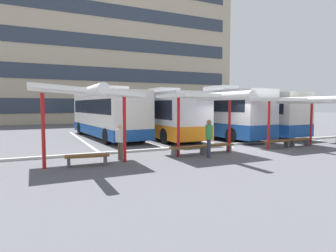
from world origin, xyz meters
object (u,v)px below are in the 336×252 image
at_px(coach_bus_0, 107,114).
at_px(bench_2, 218,146).
at_px(coach_bus_1, 156,115).
at_px(bench_0, 87,157).
at_px(waiting_shelter_1, 208,98).
at_px(waiting_shelter_0, 87,93).
at_px(coach_bus_2, 208,114).
at_px(bench_3, 277,142).
at_px(waiting_shelter_2, 295,101).
at_px(bench_4, 299,140).
at_px(waiting_passenger_0, 120,140).
at_px(bench_1, 189,148).
at_px(coach_bus_3, 239,114).
at_px(waiting_passenger_1, 209,136).

bearing_deg(coach_bus_0, bench_2, -68.90).
height_order(coach_bus_1, bench_0, coach_bus_1).
height_order(coach_bus_1, waiting_shelter_1, coach_bus_1).
distance_m(waiting_shelter_0, bench_2, 7.14).
bearing_deg(coach_bus_2, bench_3, -88.61).
xyz_separation_m(bench_0, bench_3, (10.61, 0.36, -0.00)).
bearing_deg(waiting_shelter_2, coach_bus_0, 131.13).
height_order(coach_bus_0, bench_0, coach_bus_0).
bearing_deg(waiting_shelter_1, coach_bus_0, 105.32).
height_order(waiting_shelter_2, bench_4, waiting_shelter_2).
relative_size(waiting_shelter_0, waiting_shelter_2, 1.02).
bearing_deg(bench_3, bench_0, -178.07).
xyz_separation_m(waiting_shelter_1, waiting_passenger_0, (-4.13, 0.82, -1.90)).
relative_size(coach_bus_0, bench_0, 6.00).
height_order(bench_0, bench_3, same).
bearing_deg(bench_4, waiting_shelter_1, -176.82).
bearing_deg(coach_bus_2, waiting_shelter_1, -123.17).
relative_size(coach_bus_1, waiting_shelter_0, 2.61).
xyz_separation_m(coach_bus_0, waiting_shelter_0, (-3.12, -9.76, 1.14)).
bearing_deg(bench_0, bench_1, 4.00).
xyz_separation_m(coach_bus_1, bench_1, (-1.83, -8.50, -1.33)).
bearing_deg(waiting_shelter_2, waiting_shelter_1, 179.68).
relative_size(bench_2, waiting_shelter_2, 0.36).
distance_m(coach_bus_2, waiting_shelter_0, 12.83).
xyz_separation_m(coach_bus_1, bench_0, (-6.68, -8.84, -1.33)).
xyz_separation_m(waiting_shelter_1, bench_1, (-0.90, 0.30, -2.44)).
bearing_deg(waiting_passenger_0, coach_bus_3, 29.45).
bearing_deg(waiting_passenger_0, waiting_shelter_1, -11.20).
distance_m(coach_bus_0, coach_bus_3, 10.91).
height_order(waiting_shelter_1, bench_1, waiting_shelter_1).
bearing_deg(bench_3, bench_4, 1.76).
bearing_deg(bench_2, waiting_shelter_0, -174.56).
height_order(waiting_shelter_1, bench_3, waiting_shelter_1).
xyz_separation_m(coach_bus_2, waiting_passenger_0, (-8.83, -6.37, -0.88)).
bearing_deg(waiting_shelter_0, waiting_shelter_2, 0.78).
xyz_separation_m(bench_3, waiting_passenger_1, (-5.22, -0.94, 0.69)).
bearing_deg(bench_3, waiting_passenger_1, -169.83).
xyz_separation_m(coach_bus_1, waiting_passenger_0, (-5.07, -7.98, -0.79)).
distance_m(waiting_shelter_2, bench_4, 2.52).
bearing_deg(waiting_shelter_1, bench_0, -179.57).
height_order(coach_bus_3, bench_3, coach_bus_3).
distance_m(coach_bus_1, waiting_shelter_2, 10.11).
xyz_separation_m(coach_bus_1, bench_4, (5.73, -8.43, -1.34)).
bearing_deg(waiting_shelter_2, waiting_passenger_1, -174.50).
distance_m(coach_bus_2, bench_3, 7.02).
bearing_deg(coach_bus_1, bench_3, -65.14).
distance_m(bench_0, waiting_shelter_2, 11.74).
height_order(bench_3, waiting_passenger_0, waiting_passenger_0).
bearing_deg(bench_1, waiting_passenger_1, -59.51).
relative_size(coach_bus_1, bench_2, 7.37).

